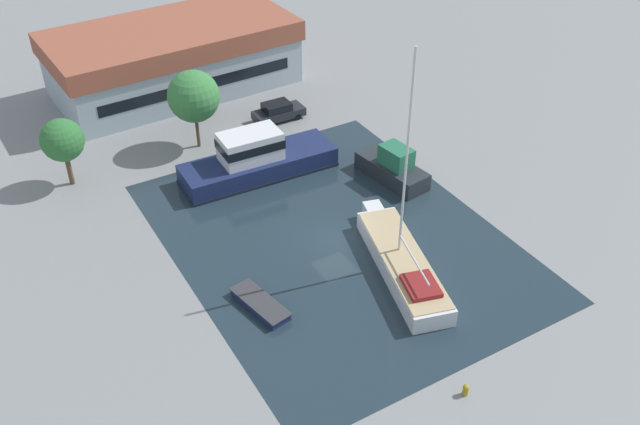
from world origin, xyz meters
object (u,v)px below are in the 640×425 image
at_px(sailboat_moored, 402,262).
at_px(motor_cruiser, 256,160).
at_px(quay_tree_near_building, 194,96).
at_px(warehouse_building, 173,57).
at_px(small_dinghy, 260,304).
at_px(cabin_boat, 393,167).
at_px(parked_car, 278,111).
at_px(quay_tree_by_water, 62,140).

relative_size(sailboat_moored, motor_cruiser, 1.23).
bearing_deg(sailboat_moored, quay_tree_near_building, 118.88).
xyz_separation_m(warehouse_building, small_dinghy, (-6.66, -31.21, -2.77)).
bearing_deg(motor_cruiser, cabin_boat, -121.50).
height_order(quay_tree_near_building, small_dinghy, quay_tree_near_building).
distance_m(sailboat_moored, motor_cruiser, 15.39).
relative_size(warehouse_building, quay_tree_near_building, 3.42).
relative_size(parked_car, sailboat_moored, 0.30).
relative_size(warehouse_building, parked_car, 5.02).
height_order(parked_car, motor_cruiser, motor_cruiser).
bearing_deg(parked_car, quay_tree_near_building, -84.92).
distance_m(parked_car, motor_cruiser, 8.99).
height_order(warehouse_building, quay_tree_by_water, warehouse_building).
height_order(parked_car, small_dinghy, parked_car).
distance_m(motor_cruiser, cabin_boat, 10.52).
bearing_deg(parked_car, sailboat_moored, -6.48).
distance_m(quay_tree_by_water, motor_cruiser, 14.30).
xyz_separation_m(quay_tree_near_building, quay_tree_by_water, (-10.55, -0.34, -0.75)).
height_order(small_dinghy, cabin_boat, cabin_boat).
height_order(quay_tree_near_building, sailboat_moored, sailboat_moored).
height_order(parked_car, sailboat_moored, sailboat_moored).
distance_m(warehouse_building, small_dinghy, 32.03).
bearing_deg(quay_tree_by_water, small_dinghy, -72.17).
xyz_separation_m(warehouse_building, sailboat_moored, (2.74, -32.77, -2.30)).
relative_size(warehouse_building, motor_cruiser, 1.84).
height_order(quay_tree_by_water, motor_cruiser, quay_tree_by_water).
distance_m(warehouse_building, cabin_boat, 25.09).
bearing_deg(quay_tree_by_water, quay_tree_near_building, 1.86).
height_order(motor_cruiser, cabin_boat, motor_cruiser).
bearing_deg(quay_tree_by_water, motor_cruiser, -25.34).
xyz_separation_m(motor_cruiser, cabin_boat, (8.74, -5.83, -0.31)).
bearing_deg(sailboat_moored, motor_cruiser, 116.48).
bearing_deg(motor_cruiser, warehouse_building, 1.50).
height_order(warehouse_building, parked_car, warehouse_building).
relative_size(quay_tree_by_water, sailboat_moored, 0.36).
relative_size(parked_car, motor_cruiser, 0.37).
height_order(sailboat_moored, motor_cruiser, sailboat_moored).
relative_size(quay_tree_by_water, cabin_boat, 0.85).
xyz_separation_m(quay_tree_by_water, small_dinghy, (6.29, -19.56, -3.51)).
height_order(parked_car, cabin_boat, cabin_boat).
bearing_deg(small_dinghy, quay_tree_by_water, 96.37).
distance_m(sailboat_moored, small_dinghy, 9.54).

